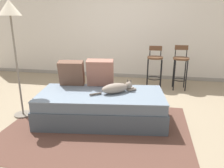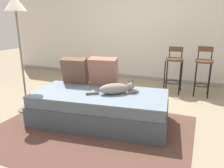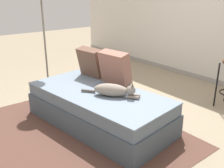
{
  "view_description": "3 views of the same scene",
  "coord_description": "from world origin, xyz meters",
  "px_view_note": "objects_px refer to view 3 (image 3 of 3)",
  "views": [
    {
      "loc": [
        0.75,
        -3.42,
        1.55
      ],
      "look_at": [
        0.15,
        -0.3,
        0.57
      ],
      "focal_mm": 35.0,
      "sensor_mm": 36.0,
      "label": 1
    },
    {
      "loc": [
        1.29,
        -3.04,
        1.43
      ],
      "look_at": [
        0.15,
        -0.3,
        0.57
      ],
      "focal_mm": 35.0,
      "sensor_mm": 36.0,
      "label": 2
    },
    {
      "loc": [
        2.5,
        -2.17,
        1.65
      ],
      "look_at": [
        0.15,
        -0.3,
        0.57
      ],
      "focal_mm": 42.0,
      "sensor_mm": 36.0,
      "label": 3
    }
  ],
  "objects_px": {
    "throw_pillow_corner": "(91,62)",
    "floor_lamp": "(41,0)",
    "couch": "(99,107)",
    "throw_pillow_middle": "(115,68)",
    "cat": "(113,90)"
  },
  "relations": [
    {
      "from": "throw_pillow_corner",
      "to": "floor_lamp",
      "type": "relative_size",
      "value": 0.24
    },
    {
      "from": "couch",
      "to": "floor_lamp",
      "type": "height_order",
      "value": "floor_lamp"
    },
    {
      "from": "couch",
      "to": "throw_pillow_middle",
      "type": "relative_size",
      "value": 4.4
    },
    {
      "from": "couch",
      "to": "throw_pillow_corner",
      "type": "relative_size",
      "value": 4.67
    },
    {
      "from": "couch",
      "to": "throw_pillow_corner",
      "type": "distance_m",
      "value": 0.77
    },
    {
      "from": "couch",
      "to": "throw_pillow_middle",
      "type": "bearing_deg",
      "value": 105.2
    },
    {
      "from": "throw_pillow_middle",
      "to": "cat",
      "type": "relative_size",
      "value": 0.7
    },
    {
      "from": "throw_pillow_corner",
      "to": "cat",
      "type": "bearing_deg",
      "value": -15.67
    },
    {
      "from": "cat",
      "to": "throw_pillow_corner",
      "type": "bearing_deg",
      "value": 164.33
    },
    {
      "from": "floor_lamp",
      "to": "throw_pillow_middle",
      "type": "bearing_deg",
      "value": 18.82
    },
    {
      "from": "throw_pillow_middle",
      "to": "floor_lamp",
      "type": "distance_m",
      "value": 1.53
    },
    {
      "from": "couch",
      "to": "floor_lamp",
      "type": "bearing_deg",
      "value": -176.9
    },
    {
      "from": "throw_pillow_corner",
      "to": "cat",
      "type": "relative_size",
      "value": 0.66
    },
    {
      "from": "throw_pillow_middle",
      "to": "floor_lamp",
      "type": "relative_size",
      "value": 0.26
    },
    {
      "from": "couch",
      "to": "cat",
      "type": "relative_size",
      "value": 3.08
    }
  ]
}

